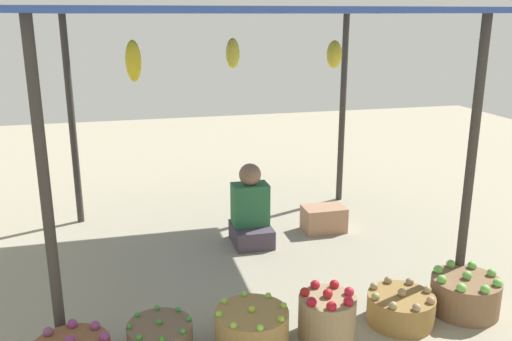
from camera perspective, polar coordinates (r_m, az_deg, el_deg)
name	(u,v)px	position (r m, az deg, el deg)	size (l,w,h in m)	color
ground_plane	(241,252)	(5.12, -1.62, -8.52)	(14.00, 14.00, 0.00)	gray
market_stall_structure	(239,27)	(4.67, -1.83, 14.76)	(3.24, 2.69, 2.17)	#38332D
vendor_person	(251,213)	(5.23, -0.56, -4.44)	(0.36, 0.44, 0.78)	#453B47
basket_green_chilies	(160,338)	(3.75, -9.94, -16.84)	(0.42, 0.42, 0.24)	brown
basket_limes	(252,329)	(3.75, -0.44, -16.16)	(0.49, 0.49, 0.30)	#9C7943
basket_red_apples	(327,316)	(3.86, 7.40, -14.78)	(0.39, 0.39, 0.36)	#917854
basket_potatoes	(401,308)	(4.15, 14.82, -13.68)	(0.48, 0.48, 0.26)	olive
basket_green_apples	(465,294)	(4.41, 20.94, -11.93)	(0.50, 0.50, 0.32)	brown
wooden_crate_near_vendor	(324,219)	(5.61, 7.07, -5.01)	(0.42, 0.28, 0.25)	#AB7A5A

